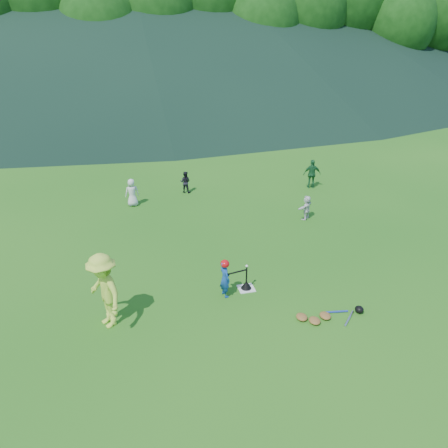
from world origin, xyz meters
name	(u,v)px	position (x,y,z in m)	size (l,w,h in m)	color
ground	(246,289)	(0.00, 0.00, 0.00)	(120.00, 120.00, 0.00)	#1C5F15
home_plate	(246,288)	(0.00, 0.00, 0.01)	(0.45, 0.45, 0.02)	silver
baseball	(247,266)	(0.00, 0.00, 0.74)	(0.08, 0.08, 0.08)	white
batter_child	(225,279)	(-0.67, -0.17, 0.54)	(0.40, 0.26, 1.08)	navy
adult_coach	(104,291)	(-3.80, -0.67, 0.98)	(1.27, 0.73, 1.96)	#BBDB40
fielder_a	(132,193)	(-2.67, 7.09, 0.57)	(0.56, 0.36, 1.14)	silver
fielder_b	(185,182)	(-0.31, 8.08, 0.48)	(0.47, 0.36, 0.96)	black
fielder_c	(312,174)	(5.33, 7.23, 0.66)	(0.77, 0.32, 1.31)	#1A582C
fielder_d	(306,207)	(3.64, 4.06, 0.47)	(0.88, 0.28, 0.94)	silver
batting_tee	(246,285)	(0.00, 0.00, 0.13)	(0.30, 0.30, 0.68)	black
batter_gear	(226,264)	(-0.65, -0.17, 0.98)	(0.73, 0.26, 0.44)	red
equipment_pile	(326,316)	(1.55, -1.80, 0.07)	(1.80, 0.76, 0.19)	olive
outfield_fence	(148,103)	(0.00, 28.00, 0.70)	(70.07, 0.08, 1.33)	gray
tree_line	(138,6)	(0.20, 33.83, 8.21)	(70.04, 11.40, 14.82)	#382314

